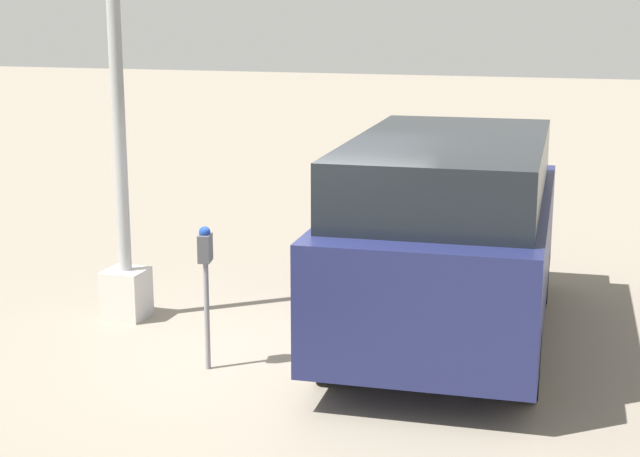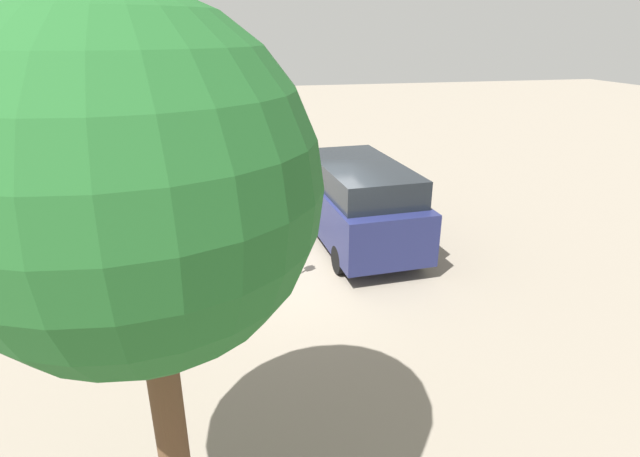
{
  "view_description": "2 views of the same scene",
  "coord_description": "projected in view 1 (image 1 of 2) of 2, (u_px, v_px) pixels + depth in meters",
  "views": [
    {
      "loc": [
        -8.56,
        -3.03,
        3.41
      ],
      "look_at": [
        -0.05,
        -0.38,
        1.37
      ],
      "focal_mm": 55.0,
      "sensor_mm": 36.0,
      "label": 1
    },
    {
      "loc": [
        -9.99,
        2.06,
        5.05
      ],
      "look_at": [
        -1.11,
        0.08,
        1.43
      ],
      "focal_mm": 28.0,
      "sensor_mm": 36.0,
      "label": 2
    }
  ],
  "objects": [
    {
      "name": "ground_plane",
      "position": [
        284.0,
        361.0,
        9.6
      ],
      "size": [
        80.0,
        80.0,
        0.0
      ],
      "primitive_type": "plane",
      "color": "gray"
    },
    {
      "name": "parking_meter_near",
      "position": [
        206.0,
        265.0,
        9.18
      ],
      "size": [
        0.22,
        0.15,
        1.4
      ],
      "rotation": [
        0.0,
        0.0,
        0.21
      ],
      "color": "gray",
      "rests_on": "ground"
    },
    {
      "name": "parking_meter_far",
      "position": [
        409.0,
        152.0,
        16.38
      ],
      "size": [
        0.22,
        0.15,
        1.36
      ],
      "rotation": [
        0.0,
        0.0,
        0.21
      ],
      "color": "gray",
      "rests_on": "ground"
    },
    {
      "name": "lamp_post",
      "position": [
        119.0,
        124.0,
        10.47
      ],
      "size": [
        0.44,
        0.44,
        6.81
      ],
      "color": "beige",
      "rests_on": "ground"
    },
    {
      "name": "parked_van",
      "position": [
        448.0,
        232.0,
        10.04
      ],
      "size": [
        4.83,
        2.27,
        2.12
      ],
      "rotation": [
        0.0,
        0.0,
        0.05
      ],
      "color": "navy",
      "rests_on": "ground"
    }
  ]
}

